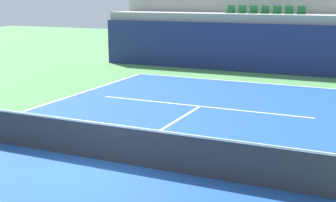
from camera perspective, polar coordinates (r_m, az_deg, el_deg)
name	(u,v)px	position (r m, az deg, el deg)	size (l,w,h in m)	color
ground_plane	(110,162)	(11.66, -7.24, -7.46)	(80.00, 80.00, 0.00)	#4C8C4C
court_surface	(110,161)	(11.65, -7.24, -7.44)	(11.00, 24.00, 0.01)	#1E4C99
baseline_far	(241,82)	(22.36, 9.00, 2.40)	(11.00, 0.10, 0.00)	white
service_line_far	(200,106)	(17.18, 3.99, -0.65)	(8.26, 0.10, 0.00)	white
centre_service_line	(164,128)	(14.33, -0.52, -3.40)	(0.10, 6.40, 0.00)	white
back_wall	(257,48)	(25.10, 11.00, 6.44)	(18.36, 0.30, 2.60)	navy
stands_tier_lower	(263,42)	(26.38, 11.72, 7.22)	(18.36, 2.40, 3.07)	#9E9E99
stands_tier_upper	(273,30)	(28.68, 12.86, 8.53)	(18.36, 2.40, 3.99)	#9E9E99
seating_row_lower	(265,11)	(26.37, 11.94, 10.83)	(4.35, 0.44, 0.44)	#1E6633
tennis_net	(109,142)	(11.49, -7.31, -5.08)	(11.08, 0.08, 1.07)	black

